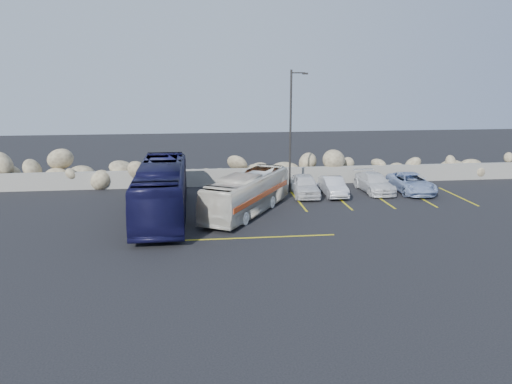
{
  "coord_description": "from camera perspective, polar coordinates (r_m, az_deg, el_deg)",
  "views": [
    {
      "loc": [
        -3.58,
        -22.6,
        7.7
      ],
      "look_at": [
        -0.42,
        4.0,
        1.37
      ],
      "focal_mm": 35.0,
      "sensor_mm": 36.0,
      "label": 1
    }
  ],
  "objects": [
    {
      "name": "lamppost",
      "position": [
        32.86,
        4.06,
        7.32
      ],
      "size": [
        1.14,
        0.18,
        8.0
      ],
      "color": "#2F2C2A",
      "rests_on": "ground"
    },
    {
      "name": "car_c",
      "position": [
        34.34,
        13.35,
        1.03
      ],
      "size": [
        1.93,
        4.36,
        1.24
      ],
      "primitive_type": "imported",
      "rotation": [
        0.0,
        0.0,
        0.05
      ],
      "color": "silver",
      "rests_on": "ground"
    },
    {
      "name": "vintage_bus",
      "position": [
        28.15,
        -1.03,
        -0.17
      ],
      "size": [
        5.83,
        8.09,
        2.3
      ],
      "primitive_type": "imported",
      "rotation": [
        0.0,
        0.0,
        -0.53
      ],
      "color": "silver",
      "rests_on": "ground"
    },
    {
      "name": "seawall",
      "position": [
        35.5,
        -0.85,
        1.76
      ],
      "size": [
        60.0,
        0.4,
        1.2
      ],
      "primitive_type": "cube",
      "color": "gray",
      "rests_on": "ground"
    },
    {
      "name": "riprap_pile",
      "position": [
        36.54,
        -1.05,
        3.21
      ],
      "size": [
        54.0,
        2.8,
        2.6
      ],
      "primitive_type": null,
      "color": "#867458",
      "rests_on": "ground"
    },
    {
      "name": "tour_coach",
      "position": [
        27.82,
        -10.72,
        0.2
      ],
      "size": [
        2.62,
        10.83,
        3.01
      ],
      "primitive_type": "imported",
      "rotation": [
        0.0,
        0.0,
        0.01
      ],
      "color": "black",
      "rests_on": "ground"
    },
    {
      "name": "car_a",
      "position": [
        32.53,
        5.6,
        0.78
      ],
      "size": [
        1.84,
        4.11,
        1.37
      ],
      "primitive_type": "imported",
      "rotation": [
        0.0,
        0.0,
        -0.05
      ],
      "color": "silver",
      "rests_on": "ground"
    },
    {
      "name": "car_d",
      "position": [
        34.84,
        17.33,
        0.99
      ],
      "size": [
        2.15,
        4.6,
        1.27
      ],
      "primitive_type": "imported",
      "rotation": [
        0.0,
        0.0,
        -0.01
      ],
      "color": "#90A5CD",
      "rests_on": "ground"
    },
    {
      "name": "ground",
      "position": [
        24.14,
        2.12,
        -5.31
      ],
      "size": [
        90.0,
        90.0,
        0.0
      ],
      "primitive_type": "plane",
      "color": "black",
      "rests_on": "ground"
    },
    {
      "name": "parking_lines",
      "position": [
        30.34,
        9.19,
        -1.57
      ],
      "size": [
        18.16,
        9.36,
        0.01
      ],
      "color": "gold",
      "rests_on": "ground"
    },
    {
      "name": "car_b",
      "position": [
        32.82,
        8.81,
        0.64
      ],
      "size": [
        1.33,
        3.65,
        1.19
      ],
      "primitive_type": "imported",
      "rotation": [
        0.0,
        0.0,
        -0.02
      ],
      "color": "silver",
      "rests_on": "ground"
    }
  ]
}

